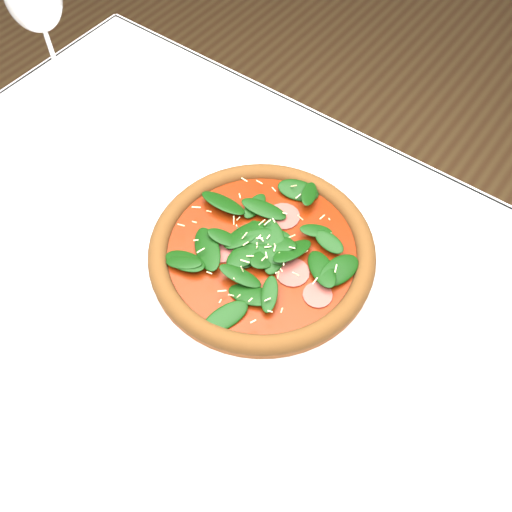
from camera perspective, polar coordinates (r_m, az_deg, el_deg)
The scene contains 5 objects.
ground at distance 1.51m, azimuth -2.06°, elevation -18.28°, with size 6.00×6.00×0.00m, color brown.
dining_table at distance 0.91m, azimuth -3.29°, elevation -6.97°, with size 1.21×0.81×0.75m.
plate at distance 0.84m, azimuth 0.57°, elevation -0.14°, with size 0.38×0.38×0.02m.
pizza at distance 0.82m, azimuth 0.59°, elevation 0.71°, with size 0.35×0.35×0.04m.
wine_glass at distance 1.11m, azimuth -21.34°, elevation 22.78°, with size 0.09×0.09×0.23m.
Camera 1 is at (0.29, -0.30, 1.46)m, focal length 40.00 mm.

